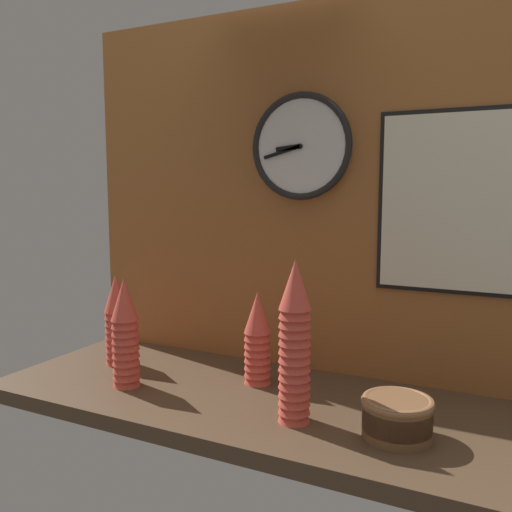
{
  "coord_description": "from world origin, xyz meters",
  "views": [
    {
      "loc": [
        0.51,
        -1.21,
        0.54
      ],
      "look_at": [
        -0.12,
        0.04,
        0.36
      ],
      "focal_mm": 38.0,
      "sensor_mm": 36.0,
      "label": 1
    }
  ],
  "objects_px": {
    "wall_clock": "(301,146)",
    "cup_stack_center": "(258,338)",
    "cup_stack_far_left": "(117,319)",
    "menu_board": "(472,203)",
    "cup_stack_left": "(125,332)",
    "bowl_stack_right": "(397,416)",
    "cup_stack_center_right": "(295,342)"
  },
  "relations": [
    {
      "from": "cup_stack_center",
      "to": "cup_stack_center_right",
      "type": "bearing_deg",
      "value": -44.74
    },
    {
      "from": "cup_stack_center",
      "to": "wall_clock",
      "type": "bearing_deg",
      "value": 70.56
    },
    {
      "from": "cup_stack_center_right",
      "to": "bowl_stack_right",
      "type": "height_order",
      "value": "cup_stack_center_right"
    },
    {
      "from": "cup_stack_center_right",
      "to": "menu_board",
      "type": "bearing_deg",
      "value": 47.03
    },
    {
      "from": "cup_stack_center",
      "to": "menu_board",
      "type": "relative_size",
      "value": 0.54
    },
    {
      "from": "cup_stack_center_right",
      "to": "bowl_stack_right",
      "type": "xyz_separation_m",
      "value": [
        0.23,
        0.02,
        -0.14
      ]
    },
    {
      "from": "cup_stack_left",
      "to": "cup_stack_center",
      "type": "distance_m",
      "value": 0.36
    },
    {
      "from": "bowl_stack_right",
      "to": "wall_clock",
      "type": "height_order",
      "value": "wall_clock"
    },
    {
      "from": "cup_stack_center_right",
      "to": "cup_stack_center",
      "type": "distance_m",
      "value": 0.27
    },
    {
      "from": "cup_stack_center",
      "to": "menu_board",
      "type": "height_order",
      "value": "menu_board"
    },
    {
      "from": "menu_board",
      "to": "cup_stack_center_right",
      "type": "bearing_deg",
      "value": -132.97
    },
    {
      "from": "bowl_stack_right",
      "to": "menu_board",
      "type": "relative_size",
      "value": 0.33
    },
    {
      "from": "wall_clock",
      "to": "cup_stack_center",
      "type": "bearing_deg",
      "value": -109.44
    },
    {
      "from": "cup_stack_center_right",
      "to": "wall_clock",
      "type": "distance_m",
      "value": 0.59
    },
    {
      "from": "cup_stack_left",
      "to": "cup_stack_center",
      "type": "xyz_separation_m",
      "value": [
        0.31,
        0.18,
        -0.02
      ]
    },
    {
      "from": "cup_stack_center",
      "to": "bowl_stack_right",
      "type": "bearing_deg",
      "value": -20.93
    },
    {
      "from": "cup_stack_far_left",
      "to": "wall_clock",
      "type": "distance_m",
      "value": 0.75
    },
    {
      "from": "cup_stack_far_left",
      "to": "menu_board",
      "type": "height_order",
      "value": "menu_board"
    },
    {
      "from": "cup_stack_center",
      "to": "bowl_stack_right",
      "type": "relative_size",
      "value": 1.66
    },
    {
      "from": "wall_clock",
      "to": "cup_stack_far_left",
      "type": "bearing_deg",
      "value": -158.32
    },
    {
      "from": "cup_stack_far_left",
      "to": "cup_stack_center",
      "type": "xyz_separation_m",
      "value": [
        0.46,
        0.04,
        -0.01
      ]
    },
    {
      "from": "cup_stack_center_right",
      "to": "cup_stack_far_left",
      "type": "height_order",
      "value": "cup_stack_center_right"
    },
    {
      "from": "cup_stack_far_left",
      "to": "wall_clock",
      "type": "relative_size",
      "value": 0.91
    },
    {
      "from": "cup_stack_center_right",
      "to": "wall_clock",
      "type": "height_order",
      "value": "wall_clock"
    },
    {
      "from": "cup_stack_center",
      "to": "menu_board",
      "type": "distance_m",
      "value": 0.66
    },
    {
      "from": "cup_stack_far_left",
      "to": "cup_stack_center",
      "type": "height_order",
      "value": "cup_stack_far_left"
    },
    {
      "from": "wall_clock",
      "to": "cup_stack_left",
      "type": "bearing_deg",
      "value": -137.26
    },
    {
      "from": "cup_stack_center_right",
      "to": "menu_board",
      "type": "xyz_separation_m",
      "value": [
        0.33,
        0.35,
        0.31
      ]
    },
    {
      "from": "menu_board",
      "to": "bowl_stack_right",
      "type": "bearing_deg",
      "value": -106.95
    },
    {
      "from": "cup_stack_center_right",
      "to": "cup_stack_left",
      "type": "distance_m",
      "value": 0.5
    },
    {
      "from": "cup_stack_far_left",
      "to": "wall_clock",
      "type": "bearing_deg",
      "value": 21.68
    },
    {
      "from": "cup_stack_center_right",
      "to": "bowl_stack_right",
      "type": "bearing_deg",
      "value": 6.2
    }
  ]
}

